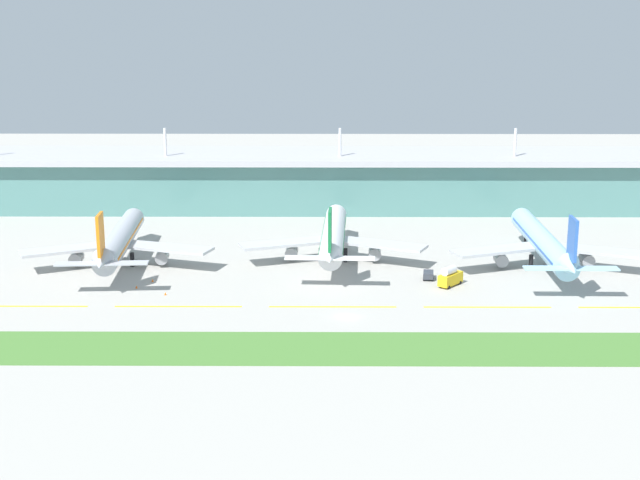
{
  "coord_description": "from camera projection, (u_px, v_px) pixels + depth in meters",
  "views": [
    {
      "loc": [
        -4.62,
        -182.18,
        62.71
      ],
      "look_at": [
        -5.99,
        39.27,
        7.0
      ],
      "focal_mm": 50.73,
      "sensor_mm": 36.0,
      "label": 1
    }
  ],
  "objects": [
    {
      "name": "ground_plane",
      "position": [
        347.0,
        317.0,
        191.94
      ],
      "size": [
        600.0,
        600.0,
        0.0
      ],
      "primitive_type": "plane",
      "color": "#A8A59E"
    },
    {
      "name": "airliner_far",
      "position": [
        543.0,
        242.0,
        228.11
      ],
      "size": [
        48.8,
        63.38,
        18.9
      ],
      "color": "#9ED1EA",
      "rests_on": "ground"
    },
    {
      "name": "taxiway_stripe_mid_west",
      "position": [
        178.0,
        307.0,
        198.69
      ],
      "size": [
        28.0,
        0.7,
        0.04
      ],
      "primitive_type": "cube",
      "color": "yellow",
      "rests_on": "ground"
    },
    {
      "name": "airliner_middle",
      "position": [
        333.0,
        236.0,
        234.55
      ],
      "size": [
        48.76,
        59.43,
        18.9
      ],
      "color": "silver",
      "rests_on": "ground"
    },
    {
      "name": "safety_cone_nose_front",
      "position": [
        165.0,
        294.0,
        206.77
      ],
      "size": [
        0.56,
        0.56,
        0.7
      ],
      "primitive_type": "cone",
      "color": "orange",
      "rests_on": "ground"
    },
    {
      "name": "fuel_truck",
      "position": [
        450.0,
        277.0,
        213.17
      ],
      "size": [
        6.61,
        7.19,
        4.95
      ],
      "color": "gold",
      "rests_on": "ground"
    },
    {
      "name": "terminal_building",
      "position": [
        339.0,
        180.0,
        297.38
      ],
      "size": [
        288.0,
        34.0,
        27.16
      ],
      "color": "slate",
      "rests_on": "ground"
    },
    {
      "name": "safety_cone_right_wingtip",
      "position": [
        153.0,
        280.0,
        217.03
      ],
      "size": [
        0.56,
        0.56,
        0.7
      ],
      "primitive_type": "cone",
      "color": "orange",
      "rests_on": "ground"
    },
    {
      "name": "pushback_tug",
      "position": [
        428.0,
        275.0,
        218.94
      ],
      "size": [
        2.97,
        4.66,
        1.85
      ],
      "color": "#333842",
      "rests_on": "ground"
    },
    {
      "name": "taxiway_stripe_centre",
      "position": [
        333.0,
        307.0,
        198.49
      ],
      "size": [
        28.0,
        0.7,
        0.04
      ],
      "primitive_type": "cube",
      "color": "yellow",
      "rests_on": "ground"
    },
    {
      "name": "taxiway_stripe_west",
      "position": [
        24.0,
        306.0,
        198.89
      ],
      "size": [
        28.0,
        0.7,
        0.04
      ],
      "primitive_type": "cube",
      "color": "yellow",
      "rests_on": "ground"
    },
    {
      "name": "airliner_near",
      "position": [
        119.0,
        241.0,
        229.92
      ],
      "size": [
        48.7,
        59.21,
        18.9
      ],
      "color": "#ADB2BC",
      "rests_on": "ground"
    },
    {
      "name": "safety_cone_left_wingtip",
      "position": [
        137.0,
        287.0,
        211.88
      ],
      "size": [
        0.56,
        0.56,
        0.7
      ],
      "primitive_type": "cone",
      "color": "orange",
      "rests_on": "ground"
    },
    {
      "name": "taxiway_stripe_mid_east",
      "position": [
        487.0,
        307.0,
        198.29
      ],
      "size": [
        28.0,
        0.7,
        0.04
      ],
      "primitive_type": "cube",
      "color": "yellow",
      "rests_on": "ground"
    },
    {
      "name": "grass_verge",
      "position": [
        349.0,
        348.0,
        173.84
      ],
      "size": [
        300.0,
        18.0,
        0.1
      ],
      "primitive_type": "cube",
      "color": "#477A33",
      "rests_on": "ground"
    }
  ]
}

